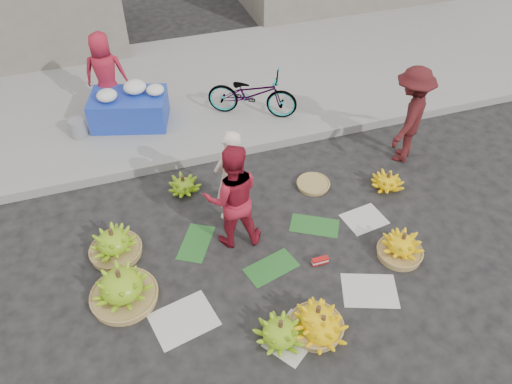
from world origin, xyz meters
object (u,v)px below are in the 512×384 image
object	(u,v)px
banana_bunch_4	(401,246)
vendor_cream	(231,176)
banana_bunch_0	(122,287)
flower_table	(130,107)
bicycle	(252,94)

from	to	relation	value
banana_bunch_4	vendor_cream	size ratio (longest dim) A/B	0.41
banana_bunch_0	flower_table	world-z (taller)	flower_table
vendor_cream	flower_table	bearing A→B (deg)	-90.97
banana_bunch_0	bicycle	size ratio (longest dim) A/B	0.54
flower_table	bicycle	bearing A→B (deg)	4.68
flower_table	bicycle	xyz separation A→B (m)	(1.99, -0.40, 0.11)
vendor_cream	bicycle	bearing A→B (deg)	-137.31
banana_bunch_0	flower_table	bearing A→B (deg)	80.43
flower_table	bicycle	world-z (taller)	bicycle
banana_bunch_4	banana_bunch_0	bearing A→B (deg)	172.95
banana_bunch_0	flower_table	distance (m)	3.54
banana_bunch_0	banana_bunch_4	size ratio (longest dim) A/B	1.42
bicycle	banana_bunch_0	bearing A→B (deg)	167.93
banana_bunch_0	bicycle	world-z (taller)	bicycle
banana_bunch_0	bicycle	xyz separation A→B (m)	(2.58, 3.09, 0.29)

